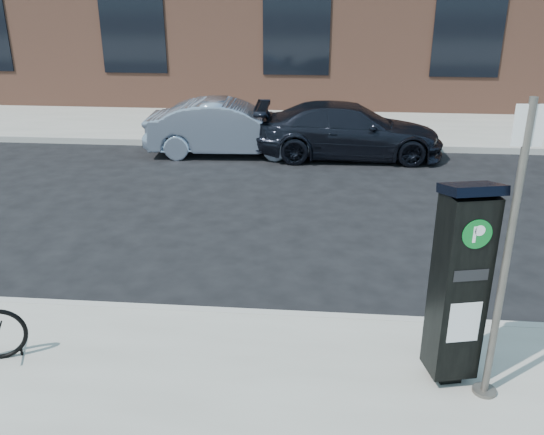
# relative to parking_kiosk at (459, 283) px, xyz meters

# --- Properties ---
(ground) EXTENTS (120.00, 120.00, 0.00)m
(ground) POSITION_rel_parking_kiosk_xyz_m (-2.20, 1.09, -1.21)
(ground) COLOR black
(ground) RESTS_ON ground
(sidewalk_far) EXTENTS (60.00, 12.00, 0.15)m
(sidewalk_far) POSITION_rel_parking_kiosk_xyz_m (-2.20, 15.09, -1.14)
(sidewalk_far) COLOR gray
(sidewalk_far) RESTS_ON ground
(curb_near) EXTENTS (60.00, 0.12, 0.16)m
(curb_near) POSITION_rel_parking_kiosk_xyz_m (-2.20, 1.07, -1.14)
(curb_near) COLOR #9E9B93
(curb_near) RESTS_ON ground
(curb_far) EXTENTS (60.00, 0.12, 0.16)m
(curb_far) POSITION_rel_parking_kiosk_xyz_m (-2.20, 9.11, -1.14)
(curb_far) COLOR #9E9B93
(curb_far) RESTS_ON ground
(parking_kiosk) EXTENTS (0.56, 0.52, 2.08)m
(parking_kiosk) POSITION_rel_parking_kiosk_xyz_m (0.00, 0.00, 0.00)
(parking_kiosk) COLOR black
(parking_kiosk) RESTS_ON sidewalk_near
(sign_pole) EXTENTS (0.25, 0.23, 2.83)m
(sign_pole) POSITION_rel_parking_kiosk_xyz_m (0.32, -0.20, 0.34)
(sign_pole) COLOR #5D5752
(sign_pole) RESTS_ON sidewalk_near
(car_silver) EXTENTS (3.97, 1.58, 1.28)m
(car_silver) POSITION_rel_parking_kiosk_xyz_m (-3.54, 8.49, -0.57)
(car_silver) COLOR #8C9AB2
(car_silver) RESTS_ON ground
(car_dark) EXTENTS (4.40, 1.89, 1.26)m
(car_dark) POSITION_rel_parking_kiosk_xyz_m (-0.72, 8.49, -0.58)
(car_dark) COLOR black
(car_dark) RESTS_ON ground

